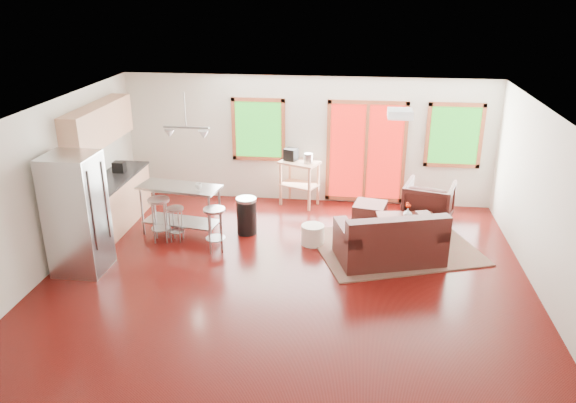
# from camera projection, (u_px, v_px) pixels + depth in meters

# --- Properties ---
(floor) EXTENTS (7.50, 7.00, 0.02)m
(floor) POSITION_uv_depth(u_px,v_px,m) (286.00, 281.00, 8.68)
(floor) COLOR #360605
(floor) RESTS_ON ground
(ceiling) EXTENTS (7.50, 7.00, 0.02)m
(ceiling) POSITION_uv_depth(u_px,v_px,m) (285.00, 114.00, 7.73)
(ceiling) COLOR white
(ceiling) RESTS_ON ground
(back_wall) EXTENTS (7.50, 0.02, 2.60)m
(back_wall) POSITION_uv_depth(u_px,v_px,m) (307.00, 140.00, 11.45)
(back_wall) COLOR silver
(back_wall) RESTS_ON ground
(left_wall) EXTENTS (0.02, 7.00, 2.60)m
(left_wall) POSITION_uv_depth(u_px,v_px,m) (44.00, 192.00, 8.63)
(left_wall) COLOR silver
(left_wall) RESTS_ON ground
(right_wall) EXTENTS (0.02, 7.00, 2.60)m
(right_wall) POSITION_uv_depth(u_px,v_px,m) (554.00, 215.00, 7.78)
(right_wall) COLOR silver
(right_wall) RESTS_ON ground
(front_wall) EXTENTS (7.50, 0.02, 2.60)m
(front_wall) POSITION_uv_depth(u_px,v_px,m) (235.00, 347.00, 4.96)
(front_wall) COLOR silver
(front_wall) RESTS_ON ground
(window_left) EXTENTS (1.10, 0.05, 1.30)m
(window_left) POSITION_uv_depth(u_px,v_px,m) (258.00, 130.00, 11.44)
(window_left) COLOR #155112
(window_left) RESTS_ON back_wall
(french_doors) EXTENTS (1.60, 0.05, 2.10)m
(french_doors) POSITION_uv_depth(u_px,v_px,m) (366.00, 152.00, 11.34)
(french_doors) COLOR #A7130D
(french_doors) RESTS_ON back_wall
(window_right) EXTENTS (1.10, 0.05, 1.30)m
(window_right) POSITION_uv_depth(u_px,v_px,m) (454.00, 136.00, 11.00)
(window_right) COLOR #155112
(window_right) RESTS_ON back_wall
(rug) EXTENTS (3.20, 2.83, 0.03)m
(rug) POSITION_uv_depth(u_px,v_px,m) (394.00, 247.00, 9.77)
(rug) COLOR #4C5738
(rug) RESTS_ON floor
(loveseat) EXTENTS (1.88, 1.39, 0.89)m
(loveseat) POSITION_uv_depth(u_px,v_px,m) (390.00, 242.00, 9.16)
(loveseat) COLOR black
(loveseat) RESTS_ON floor
(coffee_table) EXTENTS (1.09, 0.73, 0.41)m
(coffee_table) POSITION_uv_depth(u_px,v_px,m) (407.00, 220.00, 9.98)
(coffee_table) COLOR #36130D
(coffee_table) RESTS_ON floor
(armchair) EXTENTS (1.06, 1.02, 0.90)m
(armchair) POSITION_uv_depth(u_px,v_px,m) (429.00, 201.00, 10.62)
(armchair) COLOR black
(armchair) RESTS_ON floor
(ottoman) EXTENTS (0.68, 0.68, 0.39)m
(ottoman) POSITION_uv_depth(u_px,v_px,m) (370.00, 213.00, 10.72)
(ottoman) COLOR black
(ottoman) RESTS_ON floor
(pouf) EXTENTS (0.47, 0.47, 0.35)m
(pouf) POSITION_uv_depth(u_px,v_px,m) (313.00, 235.00, 9.84)
(pouf) COLOR silver
(pouf) RESTS_ON floor
(vase) EXTENTS (0.22, 0.22, 0.28)m
(vase) POSITION_uv_depth(u_px,v_px,m) (408.00, 212.00, 9.95)
(vase) COLOR silver
(vase) RESTS_ON coffee_table
(cabinets) EXTENTS (0.64, 2.24, 2.30)m
(cabinets) POSITION_uv_depth(u_px,v_px,m) (109.00, 179.00, 10.31)
(cabinets) COLOR tan
(cabinets) RESTS_ON floor
(refrigerator) EXTENTS (0.79, 0.75, 1.91)m
(refrigerator) POSITION_uv_depth(u_px,v_px,m) (77.00, 214.00, 8.69)
(refrigerator) COLOR #B7BABC
(refrigerator) RESTS_ON floor
(island) EXTENTS (1.54, 0.81, 0.92)m
(island) POSITION_uv_depth(u_px,v_px,m) (180.00, 201.00, 10.07)
(island) COLOR #B7BABC
(island) RESTS_ON floor
(cup) EXTENTS (0.14, 0.12, 0.12)m
(cup) POSITION_uv_depth(u_px,v_px,m) (198.00, 186.00, 9.74)
(cup) COLOR white
(cup) RESTS_ON island
(bar_stool_a) EXTENTS (0.44, 0.44, 0.80)m
(bar_stool_a) POSITION_uv_depth(u_px,v_px,m) (159.00, 210.00, 9.81)
(bar_stool_a) COLOR #B7BABC
(bar_stool_a) RESTS_ON floor
(bar_stool_b) EXTENTS (0.31, 0.31, 0.63)m
(bar_stool_b) POSITION_uv_depth(u_px,v_px,m) (176.00, 216.00, 9.85)
(bar_stool_b) COLOR #B7BABC
(bar_stool_b) RESTS_ON floor
(bar_stool_c) EXTENTS (0.46, 0.46, 0.78)m
(bar_stool_c) POSITION_uv_depth(u_px,v_px,m) (215.00, 220.00, 9.43)
(bar_stool_c) COLOR #B7BABC
(bar_stool_c) RESTS_ON floor
(trash_can) EXTENTS (0.39, 0.39, 0.68)m
(trash_can) POSITION_uv_depth(u_px,v_px,m) (247.00, 216.00, 10.21)
(trash_can) COLOR black
(trash_can) RESTS_ON floor
(kitchen_cart) EXTENTS (0.90, 0.75, 1.17)m
(kitchen_cart) POSITION_uv_depth(u_px,v_px,m) (298.00, 168.00, 11.37)
(kitchen_cart) COLOR tan
(kitchen_cart) RESTS_ON floor
(ceiling_flush) EXTENTS (0.35, 0.35, 0.12)m
(ceiling_flush) POSITION_uv_depth(u_px,v_px,m) (400.00, 114.00, 8.13)
(ceiling_flush) COLOR white
(ceiling_flush) RESTS_ON ceiling
(pendant_light) EXTENTS (0.80, 0.18, 0.79)m
(pendant_light) POSITION_uv_depth(u_px,v_px,m) (186.00, 133.00, 9.59)
(pendant_light) COLOR gray
(pendant_light) RESTS_ON ceiling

